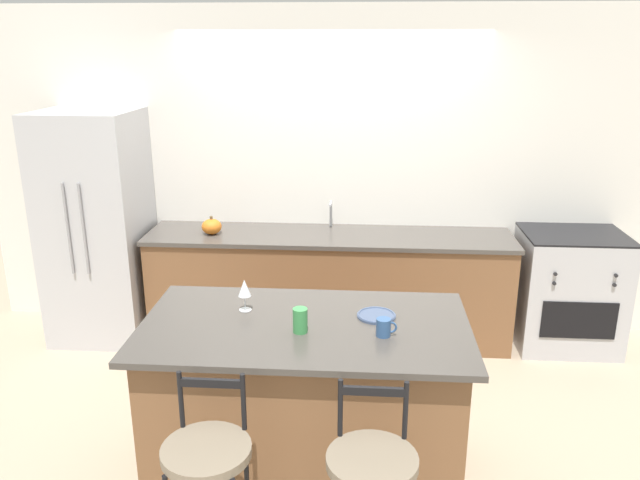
{
  "coord_description": "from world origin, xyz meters",
  "views": [
    {
      "loc": [
        0.27,
        -4.48,
        2.41
      ],
      "look_at": [
        -0.01,
        -0.51,
        1.14
      ],
      "focal_mm": 35.0,
      "sensor_mm": 36.0,
      "label": 1
    }
  ],
  "objects_px": {
    "bar_stool_near": "(208,471)",
    "coffee_mug": "(384,327)",
    "refrigerator": "(98,227)",
    "wine_glass": "(245,289)",
    "dinner_plate": "(376,315)",
    "pumpkin_decoration": "(212,227)",
    "oven_range": "(568,290)",
    "tumbler_cup": "(300,320)"
  },
  "relations": [
    {
      "from": "refrigerator",
      "to": "coffee_mug",
      "type": "xyz_separation_m",
      "value": [
        2.31,
        -1.81,
        0.04
      ]
    },
    {
      "from": "oven_range",
      "to": "coffee_mug",
      "type": "relative_size",
      "value": 8.78
    },
    {
      "from": "dinner_plate",
      "to": "tumbler_cup",
      "type": "relative_size",
      "value": 1.62
    },
    {
      "from": "refrigerator",
      "to": "bar_stool_near",
      "type": "relative_size",
      "value": 1.92
    },
    {
      "from": "tumbler_cup",
      "to": "pumpkin_decoration",
      "type": "xyz_separation_m",
      "value": [
        -0.91,
        1.79,
        -0.03
      ]
    },
    {
      "from": "wine_glass",
      "to": "tumbler_cup",
      "type": "bearing_deg",
      "value": -36.98
    },
    {
      "from": "refrigerator",
      "to": "bar_stool_near",
      "type": "distance_m",
      "value": 2.93
    },
    {
      "from": "bar_stool_near",
      "to": "coffee_mug",
      "type": "relative_size",
      "value": 9.01
    },
    {
      "from": "dinner_plate",
      "to": "wine_glass",
      "type": "relative_size",
      "value": 1.17
    },
    {
      "from": "wine_glass",
      "to": "pumpkin_decoration",
      "type": "xyz_separation_m",
      "value": [
        -0.56,
        1.53,
        -0.1
      ]
    },
    {
      "from": "bar_stool_near",
      "to": "wine_glass",
      "type": "distance_m",
      "value": 1.06
    },
    {
      "from": "dinner_plate",
      "to": "tumbler_cup",
      "type": "distance_m",
      "value": 0.47
    },
    {
      "from": "oven_range",
      "to": "tumbler_cup",
      "type": "distance_m",
      "value": 2.77
    },
    {
      "from": "oven_range",
      "to": "pumpkin_decoration",
      "type": "bearing_deg",
      "value": -178.81
    },
    {
      "from": "refrigerator",
      "to": "tumbler_cup",
      "type": "height_order",
      "value": "refrigerator"
    },
    {
      "from": "wine_glass",
      "to": "oven_range",
      "type": "bearing_deg",
      "value": 34.19
    },
    {
      "from": "bar_stool_near",
      "to": "coffee_mug",
      "type": "distance_m",
      "value": 1.12
    },
    {
      "from": "dinner_plate",
      "to": "refrigerator",
      "type": "bearing_deg",
      "value": 145.17
    },
    {
      "from": "wine_glass",
      "to": "tumbler_cup",
      "type": "height_order",
      "value": "wine_glass"
    },
    {
      "from": "refrigerator",
      "to": "dinner_plate",
      "type": "distance_m",
      "value": 2.77
    },
    {
      "from": "oven_range",
      "to": "bar_stool_near",
      "type": "distance_m",
      "value": 3.45
    },
    {
      "from": "refrigerator",
      "to": "wine_glass",
      "type": "bearing_deg",
      "value": -45.38
    },
    {
      "from": "pumpkin_decoration",
      "to": "tumbler_cup",
      "type": "bearing_deg",
      "value": -63.15
    },
    {
      "from": "refrigerator",
      "to": "coffee_mug",
      "type": "height_order",
      "value": "refrigerator"
    },
    {
      "from": "wine_glass",
      "to": "dinner_plate",
      "type": "bearing_deg",
      "value": -2.92
    },
    {
      "from": "dinner_plate",
      "to": "pumpkin_decoration",
      "type": "height_order",
      "value": "pumpkin_decoration"
    },
    {
      "from": "oven_range",
      "to": "bar_stool_near",
      "type": "height_order",
      "value": "bar_stool_near"
    },
    {
      "from": "refrigerator",
      "to": "oven_range",
      "type": "xyz_separation_m",
      "value": [
        3.86,
        0.05,
        -0.47
      ]
    },
    {
      "from": "dinner_plate",
      "to": "oven_range",
      "type": "bearing_deg",
      "value": 45.66
    },
    {
      "from": "refrigerator",
      "to": "wine_glass",
      "type": "height_order",
      "value": "refrigerator"
    },
    {
      "from": "wine_glass",
      "to": "coffee_mug",
      "type": "bearing_deg",
      "value": -19.18
    },
    {
      "from": "refrigerator",
      "to": "wine_glass",
      "type": "xyz_separation_m",
      "value": [
        1.52,
        -1.54,
        0.12
      ]
    },
    {
      "from": "bar_stool_near",
      "to": "wine_glass",
      "type": "relative_size",
      "value": 5.31
    },
    {
      "from": "bar_stool_near",
      "to": "dinner_plate",
      "type": "distance_m",
      "value": 1.23
    },
    {
      "from": "coffee_mug",
      "to": "dinner_plate",
      "type": "bearing_deg",
      "value": 98.52
    },
    {
      "from": "wine_glass",
      "to": "refrigerator",
      "type": "bearing_deg",
      "value": 134.62
    },
    {
      "from": "oven_range",
      "to": "wine_glass",
      "type": "bearing_deg",
      "value": -145.81
    },
    {
      "from": "refrigerator",
      "to": "pumpkin_decoration",
      "type": "height_order",
      "value": "refrigerator"
    },
    {
      "from": "bar_stool_near",
      "to": "tumbler_cup",
      "type": "bearing_deg",
      "value": 62.55
    },
    {
      "from": "refrigerator",
      "to": "oven_range",
      "type": "bearing_deg",
      "value": 0.74
    },
    {
      "from": "wine_glass",
      "to": "pumpkin_decoration",
      "type": "distance_m",
      "value": 1.63
    },
    {
      "from": "refrigerator",
      "to": "coffee_mug",
      "type": "bearing_deg",
      "value": -38.2
    }
  ]
}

